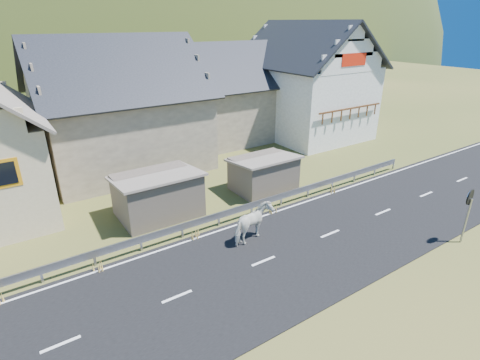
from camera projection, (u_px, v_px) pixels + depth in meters
ground at (263, 262)px, 15.89m from camera, size 160.00×160.00×0.00m
road at (263, 262)px, 15.88m from camera, size 60.00×7.00×0.04m
lane_markings at (263, 261)px, 15.87m from camera, size 60.00×6.60×0.01m
guardrail at (219, 216)px, 18.48m from camera, size 28.10×0.09×0.75m
shed_left at (158, 195)px, 19.41m from camera, size 4.30×3.30×2.40m
shed_right at (263, 174)px, 22.39m from camera, size 3.80×2.90×2.20m
house_stone_a at (118, 99)px, 25.04m from camera, size 10.80×9.80×8.90m
house_stone_b at (229, 87)px, 31.84m from camera, size 9.80×8.80×8.10m
house_white at (306, 76)px, 32.29m from camera, size 8.80×10.80×9.70m
mountain at (24, 94)px, 164.02m from camera, size 440.00×280.00×260.00m
horse at (253, 223)px, 17.07m from camera, size 1.51×2.27×1.76m
traffic_mirror at (469, 204)px, 16.62m from camera, size 0.73×0.24×2.64m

